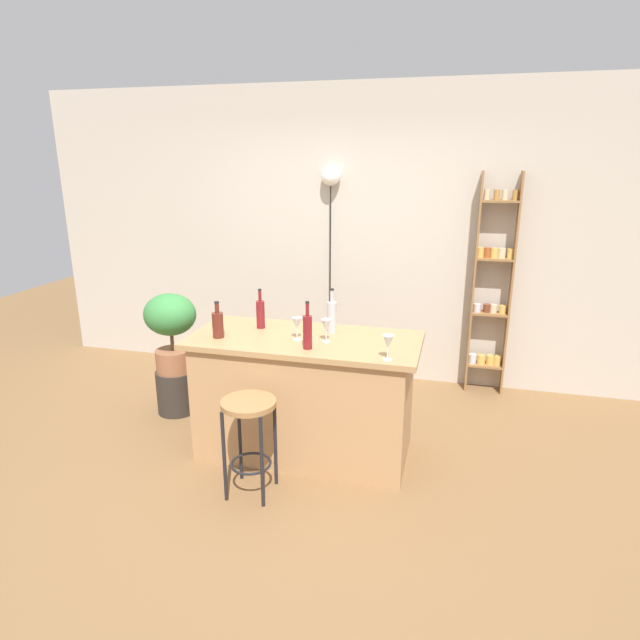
% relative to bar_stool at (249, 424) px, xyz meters
% --- Properties ---
extents(ground, '(12.00, 12.00, 0.00)m').
position_rel_bar_stool_xyz_m(ground, '(0.19, 0.30, -0.50)').
color(ground, brown).
extents(back_wall, '(6.40, 0.10, 2.80)m').
position_rel_bar_stool_xyz_m(back_wall, '(0.19, 2.25, 0.90)').
color(back_wall, '#BCB2A3').
rests_on(back_wall, ground).
extents(kitchen_counter, '(1.65, 0.75, 0.90)m').
position_rel_bar_stool_xyz_m(kitchen_counter, '(0.19, 0.60, -0.04)').
color(kitchen_counter, tan).
rests_on(kitchen_counter, ground).
extents(bar_stool, '(0.35, 0.35, 0.66)m').
position_rel_bar_stool_xyz_m(bar_stool, '(0.00, 0.00, 0.00)').
color(bar_stool, black).
rests_on(bar_stool, ground).
extents(spice_shelf, '(0.34, 0.16, 2.03)m').
position_rel_bar_stool_xyz_m(spice_shelf, '(1.53, 2.11, 0.50)').
color(spice_shelf, olive).
rests_on(spice_shelf, ground).
extents(plant_stool, '(0.33, 0.33, 0.38)m').
position_rel_bar_stool_xyz_m(plant_stool, '(-1.07, 0.95, -0.31)').
color(plant_stool, '#2D2823').
rests_on(plant_stool, ground).
extents(potted_plant, '(0.44, 0.40, 0.68)m').
position_rel_bar_stool_xyz_m(potted_plant, '(-1.07, 0.95, 0.30)').
color(potted_plant, '#935B3D').
rests_on(potted_plant, plant_stool).
extents(bottle_spirits_clear, '(0.08, 0.08, 0.26)m').
position_rel_bar_stool_xyz_m(bottle_spirits_clear, '(-0.40, 0.46, 0.51)').
color(bottle_spirits_clear, '#5B2319').
rests_on(bottle_spirits_clear, kitchen_counter).
extents(bottle_wine_red, '(0.06, 0.06, 0.30)m').
position_rel_bar_stool_xyz_m(bottle_wine_red, '(-0.19, 0.74, 0.52)').
color(bottle_wine_red, maroon).
rests_on(bottle_wine_red, kitchen_counter).
extents(bottle_olive_oil, '(0.06, 0.06, 0.33)m').
position_rel_bar_stool_xyz_m(bottle_olive_oil, '(0.28, 0.39, 0.53)').
color(bottle_olive_oil, maroon).
rests_on(bottle_olive_oil, kitchen_counter).
extents(bottle_soda_blue, '(0.07, 0.07, 0.33)m').
position_rel_bar_stool_xyz_m(bottle_soda_blue, '(0.36, 0.77, 0.53)').
color(bottle_soda_blue, '#B2B2B7').
rests_on(bottle_soda_blue, kitchen_counter).
extents(wine_glass_left, '(0.07, 0.07, 0.16)m').
position_rel_bar_stool_xyz_m(wine_glass_left, '(0.83, 0.31, 0.52)').
color(wine_glass_left, silver).
rests_on(wine_glass_left, kitchen_counter).
extents(wine_glass_center, '(0.07, 0.07, 0.16)m').
position_rel_bar_stool_xyz_m(wine_glass_center, '(0.16, 0.55, 0.52)').
color(wine_glass_center, silver).
rests_on(wine_glass_center, kitchen_counter).
extents(wine_glass_right, '(0.07, 0.07, 0.16)m').
position_rel_bar_stool_xyz_m(wine_glass_right, '(0.37, 0.55, 0.52)').
color(wine_glass_right, silver).
rests_on(wine_glass_right, kitchen_counter).
extents(pendant_globe_light, '(0.18, 0.18, 2.06)m').
position_rel_bar_stool_xyz_m(pendant_globe_light, '(0.01, 2.14, 1.43)').
color(pendant_globe_light, black).
rests_on(pendant_globe_light, ground).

